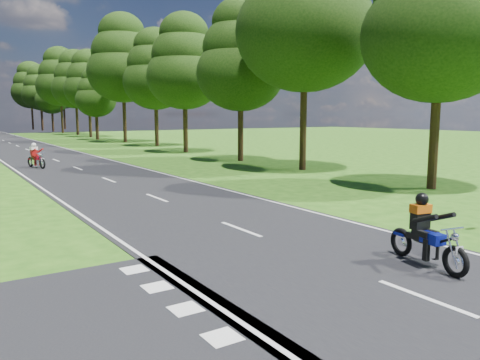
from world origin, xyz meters
TOP-DOWN VIEW (x-y plane):
  - ground at (0.00, 0.00)m, footprint 160.00×160.00m
  - main_road at (0.00, 50.00)m, footprint 7.00×140.00m
  - road_markings at (-0.14, 48.13)m, footprint 7.40×140.00m
  - treeline at (1.43, 60.06)m, footprint 40.00×115.35m
  - rider_near_blue at (1.58, -2.89)m, footprint 0.98×1.97m
  - rider_far_red at (-2.03, 21.65)m, footprint 1.09×1.93m

SIDE VIEW (x-z plane):
  - ground at x=0.00m, z-range 0.00..0.00m
  - main_road at x=0.00m, z-range 0.00..0.02m
  - road_markings at x=-0.14m, z-range 0.02..0.03m
  - rider_far_red at x=-2.03m, z-range 0.02..1.55m
  - rider_near_blue at x=1.58m, z-range 0.02..1.59m
  - treeline at x=1.43m, z-range 0.86..15.65m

